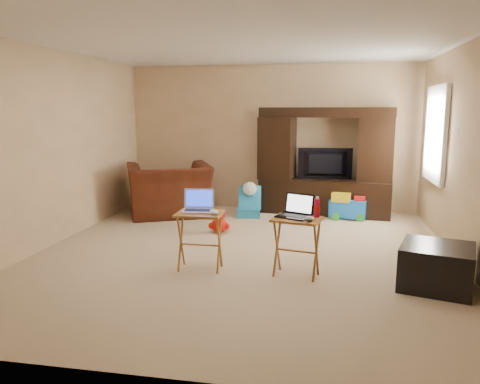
% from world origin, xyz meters
% --- Properties ---
extents(floor, '(5.50, 5.50, 0.00)m').
position_xyz_m(floor, '(0.00, 0.00, 0.00)').
color(floor, tan).
rests_on(floor, ground).
extents(ceiling, '(5.50, 5.50, 0.00)m').
position_xyz_m(ceiling, '(0.00, 0.00, 2.50)').
color(ceiling, silver).
rests_on(ceiling, ground).
extents(wall_back, '(5.00, 0.00, 5.00)m').
position_xyz_m(wall_back, '(0.00, 2.75, 1.25)').
color(wall_back, tan).
rests_on(wall_back, ground).
extents(wall_front, '(5.00, 0.00, 5.00)m').
position_xyz_m(wall_front, '(0.00, -2.75, 1.25)').
color(wall_front, tan).
rests_on(wall_front, ground).
extents(wall_left, '(0.00, 5.50, 5.50)m').
position_xyz_m(wall_left, '(-2.50, 0.00, 1.25)').
color(wall_left, tan).
rests_on(wall_left, ground).
extents(wall_right, '(0.00, 5.50, 5.50)m').
position_xyz_m(wall_right, '(2.50, 0.00, 1.25)').
color(wall_right, tan).
rests_on(wall_right, ground).
extents(window_pane, '(0.00, 1.20, 1.20)m').
position_xyz_m(window_pane, '(2.48, 1.55, 1.40)').
color(window_pane, white).
rests_on(window_pane, ground).
extents(window_frame, '(0.06, 1.14, 1.34)m').
position_xyz_m(window_frame, '(2.46, 1.55, 1.40)').
color(window_frame, white).
rests_on(window_frame, ground).
extents(entertainment_center, '(2.22, 0.81, 1.77)m').
position_xyz_m(entertainment_center, '(0.95, 2.45, 0.89)').
color(entertainment_center, black).
rests_on(entertainment_center, floor).
extents(television, '(0.91, 0.19, 0.52)m').
position_xyz_m(television, '(0.95, 2.41, 0.85)').
color(television, black).
rests_on(television, entertainment_center).
extents(recliner, '(1.68, 1.60, 0.85)m').
position_xyz_m(recliner, '(-1.57, 1.85, 0.43)').
color(recliner, '#42190E').
rests_on(recliner, floor).
extents(child_rocker, '(0.43, 0.47, 0.50)m').
position_xyz_m(child_rocker, '(-0.27, 2.01, 0.25)').
color(child_rocker, '#1B6B95').
rests_on(child_rocker, floor).
extents(plush_toy, '(0.32, 0.26, 0.35)m').
position_xyz_m(plush_toy, '(-0.51, 0.91, 0.18)').
color(plush_toy, red).
rests_on(plush_toy, floor).
extents(push_toy, '(0.65, 0.52, 0.44)m').
position_xyz_m(push_toy, '(1.34, 2.15, 0.22)').
color(push_toy, blue).
rests_on(push_toy, floor).
extents(ottoman, '(0.82, 0.82, 0.43)m').
position_xyz_m(ottoman, '(2.07, -0.74, 0.21)').
color(ottoman, black).
rests_on(ottoman, floor).
extents(tray_table_left, '(0.50, 0.40, 0.64)m').
position_xyz_m(tray_table_left, '(-0.36, -0.64, 0.32)').
color(tray_table_left, '#A56A28').
rests_on(tray_table_left, floor).
extents(tray_table_right, '(0.55, 0.48, 0.63)m').
position_xyz_m(tray_table_right, '(0.69, -0.66, 0.31)').
color(tray_table_right, '#9F6226').
rests_on(tray_table_right, floor).
extents(laptop_left, '(0.37, 0.32, 0.24)m').
position_xyz_m(laptop_left, '(-0.39, -0.61, 0.76)').
color(laptop_left, '#A5A5A9').
rests_on(laptop_left, tray_table_left).
extents(laptop_right, '(0.41, 0.38, 0.24)m').
position_xyz_m(laptop_right, '(0.65, -0.64, 0.75)').
color(laptop_right, black).
rests_on(laptop_right, tray_table_right).
extents(mouse_left, '(0.12, 0.15, 0.05)m').
position_xyz_m(mouse_left, '(-0.17, -0.71, 0.67)').
color(mouse_left, silver).
rests_on(mouse_left, tray_table_left).
extents(mouse_right, '(0.12, 0.15, 0.05)m').
position_xyz_m(mouse_right, '(0.82, -0.78, 0.65)').
color(mouse_right, '#46464C').
rests_on(mouse_right, tray_table_right).
extents(water_bottle, '(0.06, 0.06, 0.19)m').
position_xyz_m(water_bottle, '(0.89, -0.58, 0.73)').
color(water_bottle, '#B90B2A').
rests_on(water_bottle, tray_table_right).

